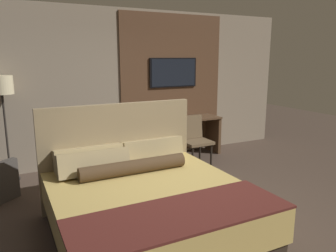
# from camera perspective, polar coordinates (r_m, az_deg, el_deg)

# --- Properties ---
(ground_plane) EXTENTS (16.00, 16.00, 0.00)m
(ground_plane) POSITION_cam_1_polar(r_m,az_deg,el_deg) (4.23, 3.97, -15.30)
(ground_plane) COLOR #4C3D33
(wall_back_tv_panel) EXTENTS (7.20, 0.09, 2.80)m
(wall_back_tv_panel) POSITION_cam_1_polar(r_m,az_deg,el_deg) (6.20, -7.16, 6.88)
(wall_back_tv_panel) COLOR gray
(wall_back_tv_panel) RESTS_ON ground_plane
(bed) EXTENTS (2.04, 2.12, 1.35)m
(bed) POSITION_cam_1_polar(r_m,az_deg,el_deg) (3.72, -3.77, -13.34)
(bed) COLOR #33281E
(bed) RESTS_ON ground_plane
(desk) EXTENTS (1.66, 0.54, 0.76)m
(desk) POSITION_cam_1_polar(r_m,az_deg,el_deg) (6.46, 1.82, -0.81)
(desk) COLOR brown
(desk) RESTS_ON ground_plane
(tv) EXTENTS (1.01, 0.04, 0.57)m
(tv) POSITION_cam_1_polar(r_m,az_deg,el_deg) (6.50, 0.94, 9.29)
(tv) COLOR black
(desk_chair) EXTENTS (0.49, 0.49, 0.90)m
(desk_chair) POSITION_cam_1_polar(r_m,az_deg,el_deg) (5.91, 4.53, -1.79)
(desk_chair) COLOR brown
(desk_chair) RESTS_ON ground_plane
(floor_lamp) EXTENTS (0.34, 0.34, 1.66)m
(floor_lamp) POSITION_cam_1_polar(r_m,az_deg,el_deg) (5.59, -26.92, 5.07)
(floor_lamp) COLOR #282623
(floor_lamp) RESTS_ON ground_plane
(vase_tall) EXTENTS (0.10, 0.10, 0.25)m
(vase_tall) POSITION_cam_1_polar(r_m,az_deg,el_deg) (6.20, -2.99, 2.18)
(vase_tall) COLOR #333338
(vase_tall) RESTS_ON desk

